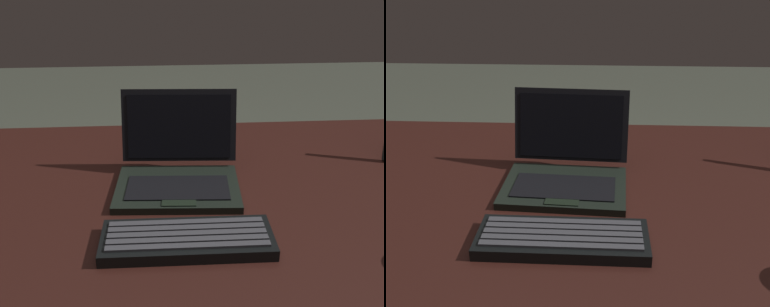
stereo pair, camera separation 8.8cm
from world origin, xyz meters
The scene contains 3 objects.
desk centered at (0.00, 0.00, 0.66)m, with size 1.71×0.78×0.71m.
laptop_front centered at (0.00, 0.03, 0.75)m, with size 0.27×0.24×0.19m.
external_keyboard centered at (0.01, -0.19, 0.73)m, with size 0.30×0.11×0.03m.
Camera 1 is at (-0.02, -0.82, 1.19)m, focal length 40.51 mm.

